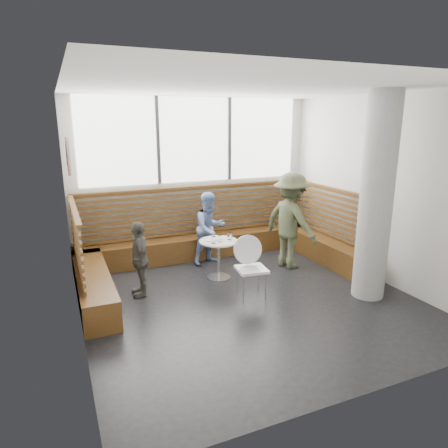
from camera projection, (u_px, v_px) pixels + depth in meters
name	position (u px, v px, depth m)	size (l,w,h in m)	color
room	(250.00, 200.00, 5.93)	(5.00, 5.00, 3.20)	silver
booth	(208.00, 244.00, 7.80)	(5.00, 2.50, 1.44)	#4B2E12
concrete_column	(376.00, 198.00, 6.09)	(0.50, 0.50, 3.20)	gray
wall_art	(68.00, 157.00, 5.16)	(0.50, 0.50, 0.03)	white
cafe_table	(219.00, 251.00, 7.07)	(0.68, 0.68, 0.70)	silver
cafe_chair	(249.00, 262.00, 6.31)	(0.47, 0.46, 0.99)	white
adult_man	(291.00, 221.00, 7.55)	(1.18, 0.68, 1.82)	#4B5337
child_back	(210.00, 228.00, 7.79)	(0.69, 0.54, 1.42)	#718CC4
child_left	(139.00, 259.00, 6.37)	(0.72, 0.30, 1.22)	#53524C
plate_near	(211.00, 240.00, 7.04)	(0.21, 0.21, 0.01)	white
plate_far	(217.00, 238.00, 7.18)	(0.20, 0.20, 0.01)	white
glass_left	(214.00, 240.00, 6.86)	(0.08, 0.08, 0.12)	white
glass_mid	(220.00, 238.00, 6.96)	(0.07, 0.07, 0.11)	white
glass_right	(229.00, 236.00, 7.07)	(0.08, 0.08, 0.12)	white
menu_card	(224.00, 243.00, 6.86)	(0.21, 0.14, 0.00)	#A5C64C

